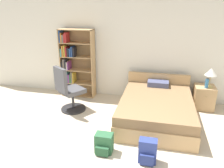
{
  "coord_description": "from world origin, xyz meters",
  "views": [
    {
      "loc": [
        0.71,
        -2.29,
        2.38
      ],
      "look_at": [
        -0.26,
        1.98,
        0.77
      ],
      "focal_mm": 35.0,
      "sensor_mm": 36.0,
      "label": 1
    }
  ],
  "objects_px": {
    "bed": "(156,108)",
    "backpack_blue": "(148,152)",
    "water_bottle": "(207,83)",
    "backpack_green": "(104,144)",
    "table_lamp": "(211,73)",
    "bookshelf": "(74,64)",
    "nightstand": "(204,97)",
    "office_chair": "(69,92)"
  },
  "relations": [
    {
      "from": "office_chair",
      "to": "backpack_blue",
      "type": "distance_m",
      "value": 2.39
    },
    {
      "from": "office_chair",
      "to": "backpack_green",
      "type": "relative_size",
      "value": 3.18
    },
    {
      "from": "backpack_blue",
      "to": "backpack_green",
      "type": "height_order",
      "value": "backpack_blue"
    },
    {
      "from": "office_chair",
      "to": "nightstand",
      "type": "relative_size",
      "value": 1.94
    },
    {
      "from": "bed",
      "to": "backpack_blue",
      "type": "bearing_deg",
      "value": -92.87
    },
    {
      "from": "water_bottle",
      "to": "backpack_blue",
      "type": "bearing_deg",
      "value": -118.48
    },
    {
      "from": "bed",
      "to": "table_lamp",
      "type": "xyz_separation_m",
      "value": [
        1.16,
        0.75,
        0.65
      ]
    },
    {
      "from": "bookshelf",
      "to": "nightstand",
      "type": "distance_m",
      "value": 3.39
    },
    {
      "from": "office_chair",
      "to": "table_lamp",
      "type": "xyz_separation_m",
      "value": [
        3.15,
        0.82,
        0.43
      ]
    },
    {
      "from": "bed",
      "to": "office_chair",
      "type": "xyz_separation_m",
      "value": [
        -1.99,
        -0.07,
        0.22
      ]
    },
    {
      "from": "bed",
      "to": "water_bottle",
      "type": "xyz_separation_m",
      "value": [
        1.09,
        0.68,
        0.41
      ]
    },
    {
      "from": "office_chair",
      "to": "backpack_green",
      "type": "height_order",
      "value": "office_chair"
    },
    {
      "from": "office_chair",
      "to": "backpack_green",
      "type": "bearing_deg",
      "value": -48.06
    },
    {
      "from": "bed",
      "to": "water_bottle",
      "type": "distance_m",
      "value": 1.35
    },
    {
      "from": "office_chair",
      "to": "table_lamp",
      "type": "bearing_deg",
      "value": 14.61
    },
    {
      "from": "bed",
      "to": "water_bottle",
      "type": "bearing_deg",
      "value": 31.86
    },
    {
      "from": "table_lamp",
      "to": "backpack_blue",
      "type": "relative_size",
      "value": 1.13
    },
    {
      "from": "bed",
      "to": "water_bottle",
      "type": "relative_size",
      "value": 8.6
    },
    {
      "from": "nightstand",
      "to": "table_lamp",
      "type": "height_order",
      "value": "table_lamp"
    },
    {
      "from": "table_lamp",
      "to": "bookshelf",
      "type": "bearing_deg",
      "value": 177.7
    },
    {
      "from": "water_bottle",
      "to": "backpack_green",
      "type": "xyz_separation_m",
      "value": [
        -1.9,
        -2.06,
        -0.51
      ]
    },
    {
      "from": "bookshelf",
      "to": "backpack_green",
      "type": "relative_size",
      "value": 5.22
    },
    {
      "from": "nightstand",
      "to": "backpack_blue",
      "type": "xyz_separation_m",
      "value": [
        -1.17,
        -2.26,
        -0.09
      ]
    },
    {
      "from": "bed",
      "to": "office_chair",
      "type": "bearing_deg",
      "value": -177.98
    },
    {
      "from": "nightstand",
      "to": "table_lamp",
      "type": "bearing_deg",
      "value": -32.29
    },
    {
      "from": "office_chair",
      "to": "bookshelf",
      "type": "bearing_deg",
      "value": 104.73
    },
    {
      "from": "table_lamp",
      "to": "backpack_blue",
      "type": "distance_m",
      "value": 2.64
    },
    {
      "from": "bed",
      "to": "backpack_green",
      "type": "bearing_deg",
      "value": -120.34
    },
    {
      "from": "backpack_blue",
      "to": "table_lamp",
      "type": "bearing_deg",
      "value": 60.93
    },
    {
      "from": "bed",
      "to": "table_lamp",
      "type": "distance_m",
      "value": 1.53
    },
    {
      "from": "office_chair",
      "to": "water_bottle",
      "type": "distance_m",
      "value": 3.18
    },
    {
      "from": "backpack_green",
      "to": "backpack_blue",
      "type": "bearing_deg",
      "value": -6.59
    },
    {
      "from": "bed",
      "to": "backpack_green",
      "type": "xyz_separation_m",
      "value": [
        -0.81,
        -1.38,
        -0.1
      ]
    },
    {
      "from": "nightstand",
      "to": "water_bottle",
      "type": "xyz_separation_m",
      "value": [
        -0.0,
        -0.12,
        0.39
      ]
    },
    {
      "from": "bookshelf",
      "to": "table_lamp",
      "type": "height_order",
      "value": "bookshelf"
    },
    {
      "from": "table_lamp",
      "to": "backpack_blue",
      "type": "bearing_deg",
      "value": -119.07
    },
    {
      "from": "water_bottle",
      "to": "backpack_green",
      "type": "distance_m",
      "value": 2.85
    },
    {
      "from": "nightstand",
      "to": "backpack_green",
      "type": "relative_size",
      "value": 1.63
    },
    {
      "from": "table_lamp",
      "to": "water_bottle",
      "type": "relative_size",
      "value": 1.88
    },
    {
      "from": "backpack_blue",
      "to": "office_chair",
      "type": "bearing_deg",
      "value": 143.88
    },
    {
      "from": "bookshelf",
      "to": "water_bottle",
      "type": "relative_size",
      "value": 7.48
    },
    {
      "from": "backpack_blue",
      "to": "backpack_green",
      "type": "xyz_separation_m",
      "value": [
        -0.74,
        0.09,
        -0.03
      ]
    }
  ]
}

